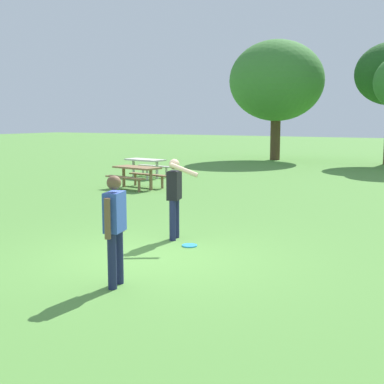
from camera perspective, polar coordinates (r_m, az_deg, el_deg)
name	(u,v)px	position (r m, az deg, el deg)	size (l,w,h in m)	color
ground_plane	(153,258)	(9.29, -4.27, -7.21)	(120.00, 120.00, 0.00)	#568E3D
person_thrower	(175,193)	(10.49, -1.89, -0.06)	(0.78, 0.59, 1.64)	#1E234C
person_catcher	(115,223)	(7.61, -8.47, -3.42)	(0.31, 0.59, 1.64)	#1E234C
frisbee	(190,246)	(10.08, -0.27, -5.89)	(0.30, 0.30, 0.03)	#2D9EDB
picnic_table_near	(137,173)	(18.27, -6.06, 2.13)	(1.90, 1.67, 0.77)	olive
picnic_table_far	(145,164)	(21.60, -5.18, 3.07)	(1.89, 1.66, 0.77)	beige
tree_tall_left	(277,81)	(31.13, 9.26, 11.92)	(5.46, 5.46, 6.92)	#4C3823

